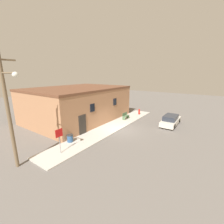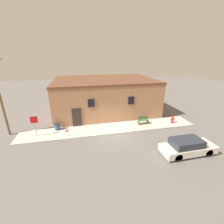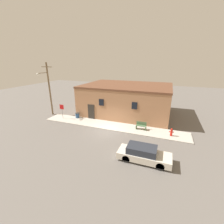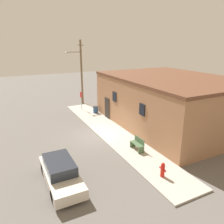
{
  "view_description": "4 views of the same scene",
  "coord_description": "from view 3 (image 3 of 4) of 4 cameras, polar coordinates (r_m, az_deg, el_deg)",
  "views": [
    {
      "loc": [
        -14.16,
        -8.54,
        6.38
      ],
      "look_at": [
        0.11,
        1.31,
        1.94
      ],
      "focal_mm": 24.0,
      "sensor_mm": 36.0,
      "label": 1
    },
    {
      "loc": [
        -3.12,
        -13.03,
        7.48
      ],
      "look_at": [
        0.11,
        1.31,
        1.94
      ],
      "focal_mm": 24.0,
      "sensor_mm": 36.0,
      "label": 2
    },
    {
      "loc": [
        6.36,
        -15.28,
        7.97
      ],
      "look_at": [
        0.11,
        1.31,
        1.94
      ],
      "focal_mm": 24.0,
      "sensor_mm": 36.0,
      "label": 3
    },
    {
      "loc": [
        15.71,
        -6.5,
        7.52
      ],
      "look_at": [
        0.11,
        1.31,
        1.94
      ],
      "focal_mm": 35.0,
      "sensor_mm": 36.0,
      "label": 4
    }
  ],
  "objects": [
    {
      "name": "parked_car",
      "position": [
        13.22,
        11.85,
        -15.36
      ],
      "size": [
        4.37,
        1.64,
        1.33
      ],
      "color": "black",
      "rests_on": "ground"
    },
    {
      "name": "stop_sign",
      "position": [
        22.44,
        -18.55,
        1.13
      ],
      "size": [
        0.65,
        0.06,
        2.06
      ],
      "color": "gray",
      "rests_on": "sidewalk"
    },
    {
      "name": "trash_bin",
      "position": [
        22.47,
        -13.07,
        -1.24
      ],
      "size": [
        0.57,
        0.57,
        0.72
      ],
      "color": "#2D517F",
      "rests_on": "sidewalk"
    },
    {
      "name": "bench",
      "position": [
        18.54,
        11.04,
        -5.21
      ],
      "size": [
        1.21,
        0.44,
        0.92
      ],
      "color": "#4C6B47",
      "rests_on": "sidewalk"
    },
    {
      "name": "sidewalk",
      "position": [
        19.45,
        -0.3,
        -5.24
      ],
      "size": [
        18.86,
        2.62,
        0.1
      ],
      "color": "#BCB7AD",
      "rests_on": "ground"
    },
    {
      "name": "fire_hydrant",
      "position": [
        17.91,
        21.69,
        -7.14
      ],
      "size": [
        0.5,
        0.24,
        0.88
      ],
      "color": "red",
      "rests_on": "sidewalk"
    },
    {
      "name": "ground_plane",
      "position": [
        18.37,
        -1.77,
        -6.94
      ],
      "size": [
        80.0,
        80.0,
        0.0
      ],
      "primitive_type": "plane",
      "color": "#66605B"
    },
    {
      "name": "brick_building",
      "position": [
        24.07,
        5.63,
        5.01
      ],
      "size": [
        13.15,
        9.52,
        4.55
      ],
      "color": "#A87551",
      "rests_on": "ground"
    },
    {
      "name": "utility_pole",
      "position": [
        24.38,
        -22.99,
        8.56
      ],
      "size": [
        1.8,
        2.05,
        7.84
      ],
      "color": "brown",
      "rests_on": "ground"
    }
  ]
}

